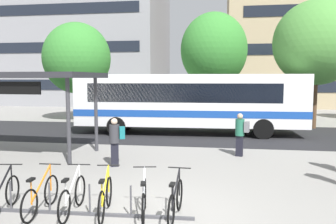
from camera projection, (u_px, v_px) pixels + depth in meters
ground at (155, 217)px, 7.22m from camera, size 200.00×200.00×0.00m
bus_lane_asphalt at (193, 134)px, 18.13m from camera, size 80.00×7.20×0.01m
city_bus at (191, 101)px, 17.98m from camera, size 12.10×2.95×3.20m
bike_rack at (90, 211)px, 7.28m from camera, size 4.56×0.26×0.70m
parked_bicycle_black_0 at (2, 197)px, 7.34m from camera, size 0.52×1.71×0.99m
parked_bicycle_orange_1 at (41, 196)px, 7.38m from camera, size 0.52×1.72×0.99m
parked_bicycle_white_2 at (73, 197)px, 7.34m from camera, size 0.52×1.72×0.99m
parked_bicycle_yellow_3 at (105, 198)px, 7.27m from camera, size 0.52×1.71×0.99m
parked_bicycle_silver_4 at (144, 200)px, 7.12m from camera, size 0.53×1.70×0.99m
parked_bicycle_black_5 at (176, 201)px, 7.06m from camera, size 0.52×1.72×0.99m
transit_shelter at (20, 78)px, 12.87m from camera, size 6.06×3.39×3.20m
commuter_teal_pack_2 at (116, 139)px, 11.30m from camera, size 0.59×0.46×1.65m
commuter_grey_pack_4 at (241, 132)px, 12.77m from camera, size 0.57×0.41×1.65m
street_tree_0 at (77, 58)px, 23.67m from camera, size 4.74×4.74×6.93m
street_tree_2 at (317, 43)px, 19.63m from camera, size 5.02×5.02×7.57m
street_tree_3 at (214, 50)px, 24.82m from camera, size 4.92×4.92×7.87m
building_left_wing at (90, 40)px, 41.37m from camera, size 17.94×13.64×15.63m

